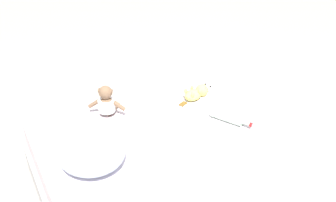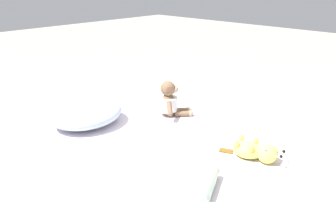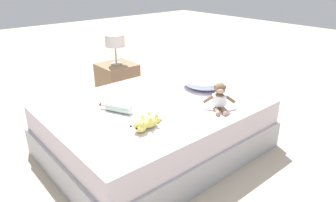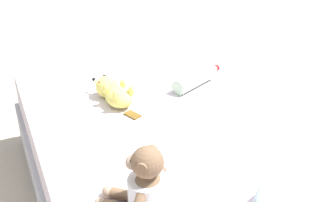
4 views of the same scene
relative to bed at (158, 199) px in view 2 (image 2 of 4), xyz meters
name	(u,v)px [view 2 (image 2 of 4)]	position (x,y,z in m)	size (l,w,h in m)	color
bed	(158,199)	(0.00, 0.00, 0.00)	(1.47, 1.89, 0.48)	#B2B2B7
pillow	(86,113)	(0.00, 0.63, 0.32)	(0.48, 0.43, 0.14)	silver
plush_monkey	(170,101)	(0.46, 0.35, 0.34)	(0.25, 0.26, 0.24)	brown
plush_yellow_creature	(255,151)	(0.34, -0.36, 0.29)	(0.15, 0.33, 0.10)	#EAE066
glass_bottle	(206,186)	(-0.06, -0.35, 0.28)	(0.30, 0.18, 0.07)	#B2D1B7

